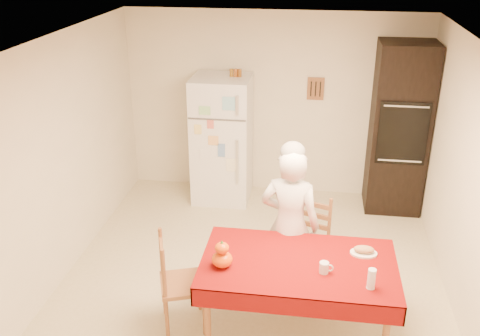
% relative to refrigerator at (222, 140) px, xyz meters
% --- Properties ---
extents(floor, '(4.50, 4.50, 0.00)m').
position_rel_refrigerator_xyz_m(floor, '(0.65, -1.88, -0.85)').
color(floor, '#C2B48C').
rests_on(floor, ground).
extents(room_shell, '(4.02, 4.52, 2.51)m').
position_rel_refrigerator_xyz_m(room_shell, '(0.65, -1.88, 0.77)').
color(room_shell, beige).
rests_on(room_shell, ground).
extents(refrigerator, '(0.75, 0.74, 1.70)m').
position_rel_refrigerator_xyz_m(refrigerator, '(0.00, 0.00, 0.00)').
color(refrigerator, white).
rests_on(refrigerator, floor).
extents(oven_cabinet, '(0.70, 0.62, 2.20)m').
position_rel_refrigerator_xyz_m(oven_cabinet, '(2.28, 0.05, 0.25)').
color(oven_cabinet, black).
rests_on(oven_cabinet, floor).
extents(dining_table, '(1.70, 1.00, 0.76)m').
position_rel_refrigerator_xyz_m(dining_table, '(1.14, -2.63, -0.16)').
color(dining_table, brown).
rests_on(dining_table, floor).
extents(chair_far, '(0.53, 0.52, 0.95)m').
position_rel_refrigerator_xyz_m(chair_far, '(1.21, -1.78, -0.34)').
color(chair_far, brown).
rests_on(chair_far, floor).
extents(chair_left, '(0.52, 0.53, 0.95)m').
position_rel_refrigerator_xyz_m(chair_left, '(0.04, -2.69, -0.34)').
color(chair_left, brown).
rests_on(chair_left, floor).
extents(seated_woman, '(0.64, 0.48, 1.60)m').
position_rel_refrigerator_xyz_m(seated_woman, '(1.03, -2.07, -0.05)').
color(seated_woman, silver).
rests_on(seated_woman, floor).
extents(coffee_mug, '(0.08, 0.08, 0.10)m').
position_rel_refrigerator_xyz_m(coffee_mug, '(1.36, -2.76, -0.04)').
color(coffee_mug, silver).
rests_on(coffee_mug, dining_table).
extents(pumpkin_lower, '(0.18, 0.18, 0.14)m').
position_rel_refrigerator_xyz_m(pumpkin_lower, '(0.49, -2.79, -0.02)').
color(pumpkin_lower, red).
rests_on(pumpkin_lower, dining_table).
extents(pumpkin_upper, '(0.12, 0.12, 0.09)m').
position_rel_refrigerator_xyz_m(pumpkin_upper, '(0.49, -2.79, 0.09)').
color(pumpkin_upper, '#D95805').
rests_on(pumpkin_upper, pumpkin_lower).
extents(wine_glass, '(0.07, 0.07, 0.18)m').
position_rel_refrigerator_xyz_m(wine_glass, '(1.73, -2.92, -0.00)').
color(wine_glass, silver).
rests_on(wine_glass, dining_table).
extents(bread_plate, '(0.24, 0.24, 0.02)m').
position_rel_refrigerator_xyz_m(bread_plate, '(1.71, -2.42, -0.08)').
color(bread_plate, white).
rests_on(bread_plate, dining_table).
extents(bread_loaf, '(0.18, 0.10, 0.06)m').
position_rel_refrigerator_xyz_m(bread_loaf, '(1.71, -2.42, -0.04)').
color(bread_loaf, '#9C704C').
rests_on(bread_loaf, bread_plate).
extents(spice_jar_left, '(0.05, 0.05, 0.10)m').
position_rel_refrigerator_xyz_m(spice_jar_left, '(0.13, 0.05, 0.90)').
color(spice_jar_left, '#895B19').
rests_on(spice_jar_left, refrigerator).
extents(spice_jar_mid, '(0.05, 0.05, 0.10)m').
position_rel_refrigerator_xyz_m(spice_jar_mid, '(0.18, 0.05, 0.90)').
color(spice_jar_mid, '#99501B').
rests_on(spice_jar_mid, refrigerator).
extents(spice_jar_right, '(0.05, 0.05, 0.10)m').
position_rel_refrigerator_xyz_m(spice_jar_right, '(0.23, 0.05, 0.90)').
color(spice_jar_right, brown).
rests_on(spice_jar_right, refrigerator).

